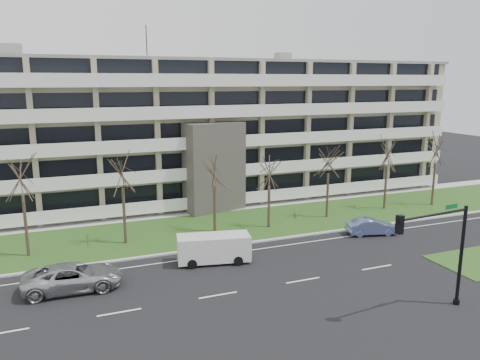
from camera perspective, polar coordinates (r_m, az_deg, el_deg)
name	(u,v)px	position (r m, az deg, el deg)	size (l,w,h in m)	color
ground	(303,280)	(32.19, 7.68, -12.03)	(160.00, 160.00, 0.00)	black
grass_verge	(234,225)	(43.23, -0.77, -5.52)	(90.00, 10.00, 0.06)	#2D541C
curb	(255,242)	(38.83, 1.88, -7.55)	(90.00, 0.35, 0.12)	#B2B2AD
sidewalk	(215,210)	(48.19, -3.10, -3.67)	(90.00, 2.00, 0.08)	#B2B2AD
lane_edge_line	(263,248)	(37.56, 2.80, -8.33)	(90.00, 0.12, 0.01)	white
apartment_building	(195,130)	(53.19, -5.55, 6.09)	(60.50, 15.10, 18.75)	tan
silver_pickup	(73,277)	(32.11, -19.71, -11.08)	(2.82, 6.11, 1.70)	#ACADB3
blue_sedan	(371,227)	(42.13, 15.73, -5.49)	(1.50, 4.30, 1.42)	#6876B4
white_van	(215,246)	(34.51, -3.12, -8.05)	(5.56, 2.95, 2.05)	silver
traffic_signal	(441,244)	(28.83, 23.31, -7.15)	(5.44, 0.79, 6.31)	black
tree_1	(20,171)	(37.71, -25.21, 1.00)	(4.24, 4.24, 8.48)	#382B21
tree_2	(122,166)	(38.10, -14.23, 1.67)	(4.15, 4.15, 8.30)	#382B21
tree_3	(214,168)	(40.10, -3.18, 1.47)	(3.68, 3.68, 7.37)	#382B21
tree_4	(269,170)	(41.45, 3.60, 1.29)	(3.45, 3.45, 6.89)	#382B21
tree_5	(329,156)	(45.19, 10.79, 2.89)	(3.89, 3.89, 7.78)	#382B21
tree_6	(388,150)	(49.74, 17.59, 3.54)	(3.99, 3.99, 7.98)	#382B21
tree_7	(437,146)	(52.98, 22.86, 3.82)	(4.09, 4.09, 8.18)	#382B21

